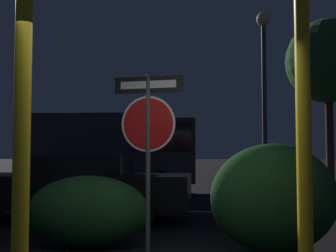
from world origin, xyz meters
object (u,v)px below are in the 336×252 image
object	(u,v)px
hedge_bush_2	(88,212)
tree_1	(328,61)
stop_sign	(148,126)
hedge_bush_3	(274,198)
passing_car_2	(76,187)
yellow_pole_left	(22,147)
street_lamp	(264,70)
delivery_truck	(117,149)
yellow_pole_right	(303,118)

from	to	relation	value
hedge_bush_2	tree_1	xyz separation A→B (m)	(7.11, 12.45, 4.60)
stop_sign	tree_1	size ratio (longest dim) A/B	0.35
hedge_bush_3	passing_car_2	size ratio (longest dim) A/B	0.36
yellow_pole_left	hedge_bush_3	world-z (taller)	yellow_pole_left
stop_sign	street_lamp	world-z (taller)	street_lamp
tree_1	hedge_bush_3	bearing A→B (deg)	-109.61
stop_sign	passing_car_2	size ratio (longest dim) A/B	0.51
passing_car_2	delivery_truck	size ratio (longest dim) A/B	0.85
passing_car_2	street_lamp	xyz separation A→B (m)	(4.80, 6.27, 3.49)
yellow_pole_left	yellow_pole_right	distance (m)	2.74
stop_sign	tree_1	xyz separation A→B (m)	(6.21, 12.93, 3.40)
passing_car_2	street_lamp	bearing A→B (deg)	-35.00
stop_sign	street_lamp	size ratio (longest dim) A/B	0.39
yellow_pole_right	hedge_bush_3	xyz separation A→B (m)	(-0.01, 1.66, -0.96)
passing_car_2	hedge_bush_3	bearing A→B (deg)	-128.57
yellow_pole_right	yellow_pole_left	bearing A→B (deg)	-164.45
yellow_pole_right	street_lamp	distance (m)	11.26
delivery_truck	yellow_pole_left	bearing A→B (deg)	5.90
street_lamp	yellow_pole_left	bearing A→B (deg)	-108.89
yellow_pole_left	tree_1	distance (m)	17.09
stop_sign	yellow_pole_right	bearing A→B (deg)	-28.01
hedge_bush_3	street_lamp	distance (m)	9.96
yellow_pole_right	hedge_bush_2	distance (m)	3.44
stop_sign	tree_1	world-z (taller)	tree_1
delivery_truck	street_lamp	size ratio (longest dim) A/B	0.92
delivery_truck	hedge_bush_2	bearing A→B (deg)	7.40
hedge_bush_2	delivery_truck	bearing A→B (deg)	96.29
yellow_pole_right	tree_1	bearing A→B (deg)	72.55
yellow_pole_right	delivery_truck	world-z (taller)	yellow_pole_right
delivery_truck	tree_1	size ratio (longest dim) A/B	0.82
stop_sign	passing_car_2	bearing A→B (deg)	130.44
stop_sign	street_lamp	distance (m)	10.26
yellow_pole_left	street_lamp	world-z (taller)	street_lamp
stop_sign	passing_car_2	distance (m)	3.79
yellow_pole_left	hedge_bush_2	distance (m)	2.78
delivery_truck	tree_1	bearing A→B (deg)	113.18
hedge_bush_2	hedge_bush_3	world-z (taller)	hedge_bush_3
hedge_bush_3	passing_car_2	distance (m)	4.54
stop_sign	yellow_pole_right	xyz separation A→B (m)	(1.70, -1.43, -0.01)
street_lamp	yellow_pole_right	bearing A→B (deg)	-97.11
stop_sign	hedge_bush_3	xyz separation A→B (m)	(1.69, 0.23, -0.98)
street_lamp	tree_1	size ratio (longest dim) A/B	0.89
hedge_bush_2	tree_1	world-z (taller)	tree_1
passing_car_2	street_lamp	world-z (taller)	street_lamp
hedge_bush_2	passing_car_2	distance (m)	2.86
hedge_bush_2	street_lamp	bearing A→B (deg)	66.24
yellow_pole_right	delivery_truck	size ratio (longest dim) A/B	0.61
stop_sign	delivery_truck	xyz separation A→B (m)	(-1.91, 9.63, -0.20)
street_lamp	passing_car_2	bearing A→B (deg)	-127.42
yellow_pole_right	passing_car_2	bearing A→B (deg)	126.55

